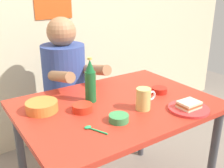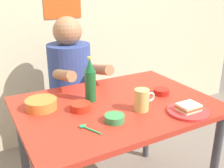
% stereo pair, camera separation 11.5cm
% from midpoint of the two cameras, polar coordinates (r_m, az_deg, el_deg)
% --- Properties ---
extents(dining_table, '(1.10, 0.80, 0.74)m').
position_cam_midpoint_polar(dining_table, '(1.56, 3.04, -7.27)').
color(dining_table, '#B72D1E').
rests_on(dining_table, ground).
extents(stool, '(0.34, 0.34, 0.45)m').
position_cam_midpoint_polar(stool, '(2.18, -6.99, -7.69)').
color(stool, '#4C4C51').
rests_on(stool, ground).
extents(person_seated, '(0.33, 0.56, 0.72)m').
position_cam_midpoint_polar(person_seated, '(2.01, -7.37, 2.72)').
color(person_seated, '#33478C').
rests_on(person_seated, stool).
extents(plate_orange, '(0.22, 0.22, 0.01)m').
position_cam_midpoint_polar(plate_orange, '(1.48, 18.25, -5.68)').
color(plate_orange, red).
rests_on(plate_orange, dining_table).
extents(sandwich, '(0.11, 0.09, 0.04)m').
position_cam_midpoint_polar(sandwich, '(1.47, 18.35, -4.80)').
color(sandwich, beige).
rests_on(sandwich, plate_orange).
extents(beer_mug, '(0.13, 0.08, 0.12)m').
position_cam_midpoint_polar(beer_mug, '(1.42, 8.80, -3.44)').
color(beer_mug, '#D1BC66').
rests_on(beer_mug, dining_table).
extents(beer_bottle, '(0.06, 0.06, 0.26)m').
position_cam_midpoint_polar(beer_bottle, '(1.51, -2.51, 0.53)').
color(beer_bottle, '#19602D').
rests_on(beer_bottle, dining_table).
extents(sauce_bowl_chili, '(0.11, 0.11, 0.04)m').
position_cam_midpoint_polar(sauce_bowl_chili, '(1.43, -4.50, -4.86)').
color(sauce_bowl_chili, red).
rests_on(sauce_bowl_chili, dining_table).
extents(dip_bowl_green, '(0.10, 0.10, 0.03)m').
position_cam_midpoint_polar(dip_bowl_green, '(1.31, 3.08, -7.38)').
color(dip_bowl_green, '#388C4C').
rests_on(dip_bowl_green, dining_table).
extents(soup_bowl_orange, '(0.17, 0.17, 0.05)m').
position_cam_midpoint_polar(soup_bowl_orange, '(1.47, -12.86, -4.18)').
color(soup_bowl_orange, orange).
rests_on(soup_bowl_orange, dining_table).
extents(sambal_bowl_red, '(0.10, 0.10, 0.03)m').
position_cam_midpoint_polar(sambal_bowl_red, '(1.67, 12.54, -1.59)').
color(sambal_bowl_red, '#B21E14').
rests_on(sambal_bowl_red, dining_table).
extents(spoon, '(0.07, 0.11, 0.01)m').
position_cam_midpoint_polar(spoon, '(1.26, -2.99, -9.42)').
color(spoon, '#26A559').
rests_on(spoon, dining_table).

